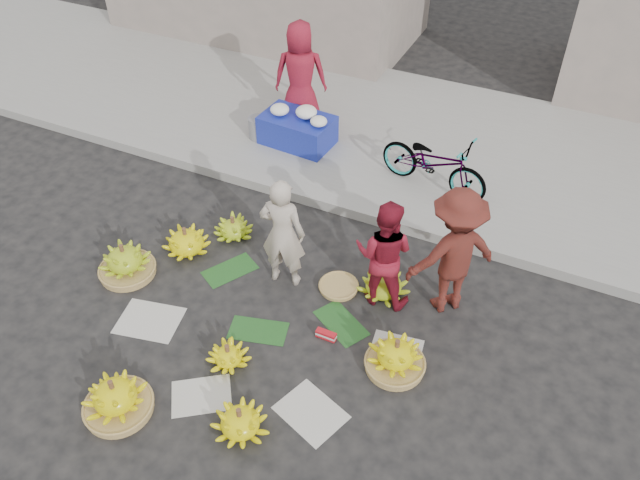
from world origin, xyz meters
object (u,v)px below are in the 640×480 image
at_px(flower_table, 298,128).
at_px(banana_bunch_4, 396,356).
at_px(vendor_cream, 283,233).
at_px(bicycle, 434,162).
at_px(banana_bunch_0, 125,261).

bearing_deg(flower_table, banana_bunch_4, -45.51).
xyz_separation_m(vendor_cream, bicycle, (1.08, 2.41, -0.19)).
bearing_deg(vendor_cream, banana_bunch_4, 148.31).
height_order(banana_bunch_0, banana_bunch_4, banana_bunch_0).
distance_m(banana_bunch_4, flower_table, 4.37).
xyz_separation_m(banana_bunch_4, flower_table, (-2.83, 3.33, 0.19)).
relative_size(banana_bunch_0, vendor_cream, 0.46).
height_order(vendor_cream, flower_table, vendor_cream).
bearing_deg(flower_table, banana_bunch_0, -96.67).
relative_size(banana_bunch_0, flower_table, 0.60).
height_order(banana_bunch_4, flower_table, flower_table).
bearing_deg(banana_bunch_0, bicycle, 47.60).
bearing_deg(flower_table, vendor_cream, -62.31).
xyz_separation_m(banana_bunch_4, bicycle, (-0.60, 3.09, 0.36)).
xyz_separation_m(flower_table, bicycle, (2.23, -0.24, 0.16)).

